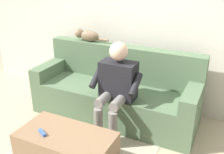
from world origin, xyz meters
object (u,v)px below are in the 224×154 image
Objects in this scene: couch at (116,93)px; coffee_table at (67,151)px; person_solo_seated at (116,85)px; cat_on_backrest at (87,35)px; remote_blue at (42,133)px.

couch is 1.15m from coffee_table.
coffee_table is 0.83× the size of person_solo_seated.
person_solo_seated is at bearing 140.23° from cat_on_backrest.
coffee_table is 1.81× the size of cat_on_backrest.
cat_on_backrest is 1.61m from remote_blue.
couch is 4.18× the size of cat_on_backrest.
cat_on_backrest reaches higher than coffee_table.
couch is 17.44× the size of remote_blue.
person_solo_seated is 0.97m from remote_blue.
person_solo_seated is at bearing 115.14° from couch.
person_solo_seated is 1.00m from cat_on_backrest.
remote_blue is at bearing 25.21° from coffee_table.
person_solo_seated is 2.18× the size of cat_on_backrest.
couch reaches higher than remote_blue.
couch is 0.52m from person_solo_seated.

